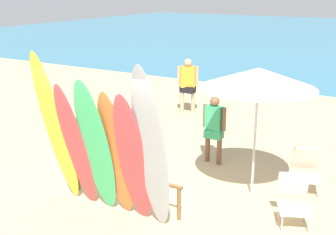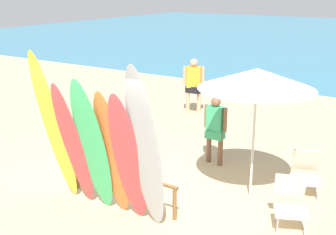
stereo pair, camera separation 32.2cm
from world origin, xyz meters
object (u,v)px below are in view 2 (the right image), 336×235
(surfboard_grey_5, at_px, (145,151))
(beach_umbrella, at_px, (257,79))
(surfboard_green_2, at_px, (92,147))
(beach_chair_red, at_px, (306,170))
(surfboard_orange_3, at_px, (112,155))
(beach_chair_blue, at_px, (290,199))
(surfboard_rack, at_px, (122,179))
(beachgoer_photographing, at_px, (215,126))
(surfboard_red_1, at_px, (73,146))
(surfboard_red_4, at_px, (128,160))
(beachgoer_near_rack, at_px, (194,82))
(surfboard_yellow_0, at_px, (54,128))

(surfboard_grey_5, bearing_deg, beach_umbrella, 66.30)
(surfboard_green_2, bearing_deg, beach_chair_red, 43.25)
(surfboard_orange_3, xyz_separation_m, beach_chair_blue, (2.54, 1.36, -0.68))
(surfboard_rack, relative_size, beach_chair_blue, 2.76)
(surfboard_rack, height_order, beachgoer_photographing, beachgoer_photographing)
(surfboard_grey_5, distance_m, beachgoer_photographing, 3.14)
(surfboard_red_1, distance_m, surfboard_red_4, 1.14)
(beachgoer_photographing, distance_m, beachgoer_near_rack, 3.92)
(surfboard_green_2, height_order, beach_chair_blue, surfboard_green_2)
(surfboard_grey_5, relative_size, beachgoer_photographing, 1.87)
(surfboard_yellow_0, relative_size, beachgoer_near_rack, 1.70)
(surfboard_red_1, bearing_deg, surfboard_yellow_0, -173.92)
(surfboard_yellow_0, distance_m, surfboard_green_2, 0.85)
(surfboard_red_1, bearing_deg, beachgoer_photographing, 72.95)
(surfboard_green_2, height_order, surfboard_grey_5, surfboard_grey_5)
(beachgoer_photographing, bearing_deg, surfboard_red_1, 76.98)
(surfboard_red_1, xyz_separation_m, beach_chair_red, (3.18, 2.78, -0.72))
(surfboard_green_2, height_order, beachgoer_photographing, surfboard_green_2)
(surfboard_orange_3, bearing_deg, beach_chair_blue, 30.05)
(surfboard_rack, height_order, surfboard_green_2, surfboard_green_2)
(surfboard_red_1, distance_m, beach_umbrella, 3.31)
(surfboard_red_4, xyz_separation_m, beach_chair_blue, (2.15, 1.44, -0.70))
(surfboard_rack, relative_size, beachgoer_near_rack, 1.38)
(surfboard_grey_5, bearing_deg, surfboard_green_2, 179.51)
(surfboard_yellow_0, height_order, surfboard_green_2, surfboard_yellow_0)
(surfboard_orange_3, bearing_deg, surfboard_red_4, -9.33)
(beachgoer_photographing, xyz_separation_m, beach_chair_red, (2.05, -0.28, -0.43))
(surfboard_rack, relative_size, surfboard_orange_3, 1.01)
(surfboard_red_1, relative_size, beach_umbrella, 0.99)
(beachgoer_near_rack, bearing_deg, surfboard_grey_5, 88.82)
(beachgoer_near_rack, bearing_deg, surfboard_red_1, 76.28)
(surfboard_red_4, xyz_separation_m, surfboard_grey_5, (0.36, -0.03, 0.23))
(surfboard_red_4, relative_size, beachgoer_near_rack, 1.40)
(surfboard_grey_5, bearing_deg, beachgoer_photographing, 96.88)
(surfboard_orange_3, xyz_separation_m, beachgoer_photographing, (0.38, 2.97, -0.25))
(beachgoer_near_rack, relative_size, beach_chair_red, 1.97)
(surfboard_orange_3, relative_size, surfboard_red_4, 0.97)
(surfboard_grey_5, bearing_deg, surfboard_red_4, 174.83)
(surfboard_red_1, relative_size, surfboard_orange_3, 1.04)
(beachgoer_photographing, bearing_deg, beach_umbrella, 147.91)
(surfboard_red_4, distance_m, beachgoer_near_rack, 6.63)
(surfboard_orange_3, height_order, surfboard_red_4, surfboard_red_4)
(surfboard_yellow_0, xyz_separation_m, surfboard_red_1, (0.40, 0.02, -0.24))
(surfboard_orange_3, bearing_deg, surfboard_green_2, -161.17)
(surfboard_yellow_0, xyz_separation_m, beach_chair_red, (3.58, 2.80, -0.96))
(surfboard_orange_3, height_order, beach_umbrella, beach_umbrella)
(surfboard_rack, xyz_separation_m, surfboard_red_4, (0.56, -0.53, 0.67))
(beachgoer_photographing, xyz_separation_m, beachgoer_near_rack, (-2.31, 3.16, 0.10))
(surfboard_yellow_0, xyz_separation_m, beach_umbrella, (2.80, 2.05, 0.82))
(beachgoer_photographing, height_order, beach_umbrella, beach_umbrella)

